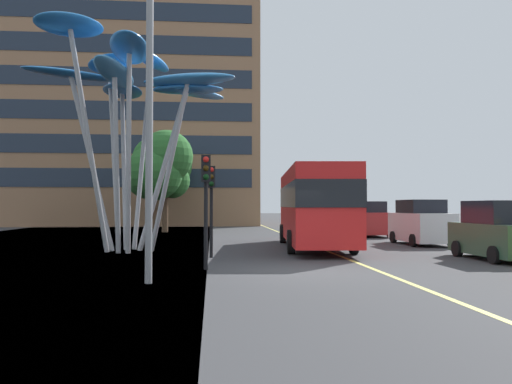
{
  "coord_description": "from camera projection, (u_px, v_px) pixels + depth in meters",
  "views": [
    {
      "loc": [
        -2.63,
        -14.61,
        1.9
      ],
      "look_at": [
        -0.78,
        6.85,
        2.5
      ],
      "focal_mm": 35.64,
      "sensor_mm": 36.0,
      "label": 1
    }
  ],
  "objects": [
    {
      "name": "leaf_sculpture",
      "position": [
        138.0,
        84.0,
        21.69
      ],
      "size": [
        9.11,
        7.85,
        9.5
      ],
      "color": "#9EA0A5",
      "rests_on": "ground"
    },
    {
      "name": "traffic_light_kerb_far",
      "position": [
        211.0,
        191.0,
        18.67
      ],
      "size": [
        0.28,
        0.42,
        3.37
      ],
      "color": "black",
      "rests_on": "ground"
    },
    {
      "name": "car_parked_mid",
      "position": [
        500.0,
        232.0,
        17.97
      ],
      "size": [
        2.09,
        4.06,
        2.09
      ],
      "color": "#2D5138",
      "rests_on": "ground"
    },
    {
      "name": "car_side_street",
      "position": [
        369.0,
        220.0,
        32.17
      ],
      "size": [
        1.91,
        4.53,
        2.19
      ],
      "color": "maroon",
      "rests_on": "ground"
    },
    {
      "name": "backdrop_building",
      "position": [
        128.0,
        122.0,
        54.11
      ],
      "size": [
        26.97,
        15.17,
        21.7
      ],
      "color": "#936B4C",
      "rests_on": "ground"
    },
    {
      "name": "traffic_light_kerb_near",
      "position": [
        206.0,
        187.0,
        15.16
      ],
      "size": [
        0.28,
        0.42,
        3.42
      ],
      "color": "black",
      "rests_on": "ground"
    },
    {
      "name": "red_bus",
      "position": [
        314.0,
        203.0,
        23.0
      ],
      "size": [
        3.4,
        10.77,
        3.72
      ],
      "color": "red",
      "rests_on": "ground"
    },
    {
      "name": "car_parked_far",
      "position": [
        421.0,
        223.0,
        25.03
      ],
      "size": [
        2.02,
        4.22,
        2.21
      ],
      "color": "silver",
      "rests_on": "ground"
    },
    {
      "name": "tree_pavement_near",
      "position": [
        160.0,
        165.0,
        36.54
      ],
      "size": [
        4.69,
        5.13,
        7.36
      ],
      "color": "brown",
      "rests_on": "ground"
    },
    {
      "name": "street_lamp",
      "position": [
        161.0,
        61.0,
        12.66
      ],
      "size": [
        1.5,
        0.44,
        8.88
      ],
      "color": "gray",
      "rests_on": "ground"
    },
    {
      "name": "ground",
      "position": [
        280.0,
        274.0,
        14.66
      ],
      "size": [
        120.0,
        240.0,
        0.1
      ],
      "color": "#38383A"
    },
    {
      "name": "tree_pavement_far",
      "position": [
        161.0,
        170.0,
        42.94
      ],
      "size": [
        5.46,
        5.95,
        7.29
      ],
      "color": "brown",
      "rests_on": "ground"
    }
  ]
}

